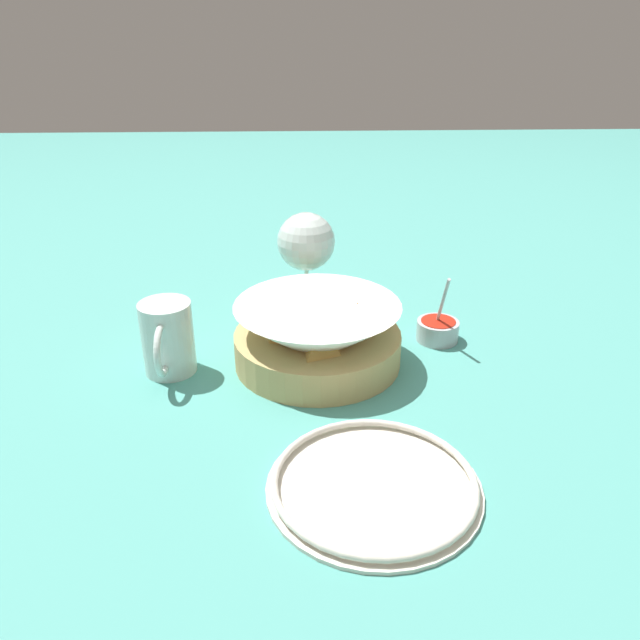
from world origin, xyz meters
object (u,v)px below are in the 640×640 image
at_px(wine_glass, 306,244).
at_px(beer_mug, 168,341).
at_px(side_plate, 374,484).
at_px(sauce_cup, 438,329).
at_px(food_basket, 320,337).

distance_m(wine_glass, beer_mug, 0.29).
bearing_deg(wine_glass, side_plate, 7.45).
bearing_deg(sauce_cup, food_basket, -71.26).
distance_m(food_basket, beer_mug, 0.21).
relative_size(sauce_cup, side_plate, 0.52).
bearing_deg(side_plate, wine_glass, -172.55).
bearing_deg(food_basket, beer_mug, -85.41).
xyz_separation_m(wine_glass, beer_mug, (0.21, -0.19, -0.06)).
height_order(food_basket, side_plate, food_basket).
height_order(wine_glass, beer_mug, wine_glass).
xyz_separation_m(beer_mug, side_plate, (0.25, 0.26, -0.04)).
xyz_separation_m(food_basket, side_plate, (0.27, 0.05, -0.03)).
xyz_separation_m(food_basket, beer_mug, (0.02, -0.21, 0.01)).
bearing_deg(wine_glass, food_basket, 4.29).
height_order(wine_glass, side_plate, wine_glass).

